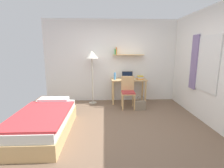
{
  "coord_description": "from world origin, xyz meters",
  "views": [
    {
      "loc": [
        -0.29,
        -3.49,
        1.66
      ],
      "look_at": [
        -0.12,
        0.51,
        0.85
      ],
      "focal_mm": 27.18,
      "sensor_mm": 36.0,
      "label": 1
    }
  ],
  "objects_px": {
    "laptop": "(127,77)",
    "water_bottle": "(115,76)",
    "desk_chair": "(128,91)",
    "bed": "(44,122)",
    "handbag": "(140,105)",
    "standing_lamp": "(92,58)",
    "book_stack": "(140,78)",
    "desk": "(129,84)"
  },
  "relations": [
    {
      "from": "bed",
      "to": "handbag",
      "type": "height_order",
      "value": "bed"
    },
    {
      "from": "laptop",
      "to": "desk_chair",
      "type": "bearing_deg",
      "value": -95.26
    },
    {
      "from": "laptop",
      "to": "standing_lamp",
      "type": "bearing_deg",
      "value": -177.04
    },
    {
      "from": "desk_chair",
      "to": "laptop",
      "type": "distance_m",
      "value": 0.61
    },
    {
      "from": "laptop",
      "to": "book_stack",
      "type": "bearing_deg",
      "value": -9.92
    },
    {
      "from": "handbag",
      "to": "book_stack",
      "type": "bearing_deg",
      "value": 80.54
    },
    {
      "from": "water_bottle",
      "to": "book_stack",
      "type": "relative_size",
      "value": 0.9
    },
    {
      "from": "desk_chair",
      "to": "standing_lamp",
      "type": "relative_size",
      "value": 0.56
    },
    {
      "from": "desk",
      "to": "book_stack",
      "type": "height_order",
      "value": "book_stack"
    },
    {
      "from": "desk",
      "to": "standing_lamp",
      "type": "xyz_separation_m",
      "value": [
        -1.13,
        -0.02,
        0.82
      ]
    },
    {
      "from": "bed",
      "to": "standing_lamp",
      "type": "distance_m",
      "value": 2.44
    },
    {
      "from": "desk_chair",
      "to": "water_bottle",
      "type": "bearing_deg",
      "value": 131.07
    },
    {
      "from": "desk_chair",
      "to": "water_bottle",
      "type": "distance_m",
      "value": 0.66
    },
    {
      "from": "laptop",
      "to": "book_stack",
      "type": "distance_m",
      "value": 0.39
    },
    {
      "from": "desk_chair",
      "to": "book_stack",
      "type": "xyz_separation_m",
      "value": [
        0.43,
        0.45,
        0.31
      ]
    },
    {
      "from": "desk_chair",
      "to": "desk",
      "type": "bearing_deg",
      "value": 80.3
    },
    {
      "from": "desk_chair",
      "to": "water_bottle",
      "type": "relative_size",
      "value": 4.16
    },
    {
      "from": "water_bottle",
      "to": "desk_chair",
      "type": "bearing_deg",
      "value": -48.93
    },
    {
      "from": "laptop",
      "to": "water_bottle",
      "type": "xyz_separation_m",
      "value": [
        -0.4,
        -0.11,
        0.05
      ]
    },
    {
      "from": "bed",
      "to": "desk_chair",
      "type": "height_order",
      "value": "desk_chair"
    },
    {
      "from": "laptop",
      "to": "desk",
      "type": "bearing_deg",
      "value": -45.36
    },
    {
      "from": "standing_lamp",
      "to": "water_bottle",
      "type": "distance_m",
      "value": 0.89
    },
    {
      "from": "desk",
      "to": "handbag",
      "type": "xyz_separation_m",
      "value": [
        0.24,
        -0.69,
        -0.47
      ]
    },
    {
      "from": "desk_chair",
      "to": "laptop",
      "type": "bearing_deg",
      "value": 84.74
    },
    {
      "from": "laptop",
      "to": "water_bottle",
      "type": "distance_m",
      "value": 0.42
    },
    {
      "from": "desk",
      "to": "book_stack",
      "type": "relative_size",
      "value": 4.47
    },
    {
      "from": "standing_lamp",
      "to": "book_stack",
      "type": "height_order",
      "value": "standing_lamp"
    },
    {
      "from": "bed",
      "to": "desk_chair",
      "type": "distance_m",
      "value": 2.42
    },
    {
      "from": "handbag",
      "to": "bed",
      "type": "bearing_deg",
      "value": -149.68
    },
    {
      "from": "standing_lamp",
      "to": "laptop",
      "type": "height_order",
      "value": "standing_lamp"
    },
    {
      "from": "water_bottle",
      "to": "handbag",
      "type": "bearing_deg",
      "value": -42.34
    },
    {
      "from": "desk",
      "to": "standing_lamp",
      "type": "distance_m",
      "value": 1.4
    },
    {
      "from": "bed",
      "to": "desk",
      "type": "relative_size",
      "value": 1.7
    },
    {
      "from": "bed",
      "to": "handbag",
      "type": "xyz_separation_m",
      "value": [
        2.2,
        1.29,
        -0.1
      ]
    },
    {
      "from": "desk_chair",
      "to": "laptop",
      "type": "height_order",
      "value": "laptop"
    },
    {
      "from": "standing_lamp",
      "to": "handbag",
      "type": "relative_size",
      "value": 3.94
    },
    {
      "from": "desk_chair",
      "to": "handbag",
      "type": "relative_size",
      "value": 2.2
    },
    {
      "from": "bed",
      "to": "standing_lamp",
      "type": "height_order",
      "value": "standing_lamp"
    },
    {
      "from": "laptop",
      "to": "book_stack",
      "type": "height_order",
      "value": "laptop"
    },
    {
      "from": "bed",
      "to": "water_bottle",
      "type": "height_order",
      "value": "water_bottle"
    },
    {
      "from": "desk",
      "to": "book_stack",
      "type": "distance_m",
      "value": 0.4
    },
    {
      "from": "desk",
      "to": "laptop",
      "type": "distance_m",
      "value": 0.21
    }
  ]
}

